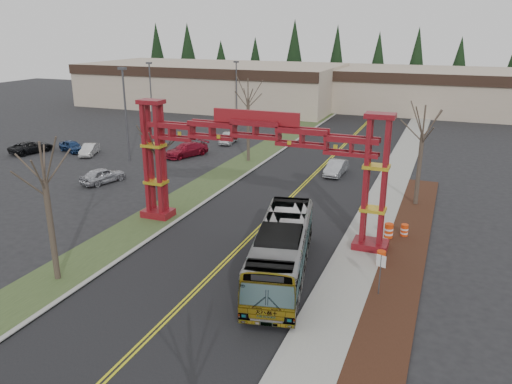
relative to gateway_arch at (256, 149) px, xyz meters
The scene contains 31 objects.
road 9.20m from the gateway_arch, 90.00° to the left, with size 12.00×110.00×0.02m, color black.
lane_line_left 9.19m from the gateway_arch, 90.98° to the left, with size 0.12×100.00×0.01m, color gold.
lane_line_right 9.19m from the gateway_arch, 89.02° to the left, with size 0.12×100.00×0.01m, color gold.
curb_right 11.03m from the gateway_arch, 48.70° to the left, with size 0.30×110.00×0.15m, color #999994.
sidewalk_right 11.90m from the gateway_arch, 42.65° to the left, with size 2.60×110.00×0.14m, color gray.
landscape_strip 14.25m from the gateway_arch, 38.11° to the right, with size 2.60×50.00×0.12m, color #311B10.
grass_median 12.18m from the gateway_arch, 138.81° to the left, with size 4.00×110.00×0.08m, color #344522.
curb_left 11.03m from the gateway_arch, 131.30° to the left, with size 0.30×110.00×0.15m, color #999994.
gateway_arch is the anchor object (origin of this frame).
retail_building_west 61.78m from the gateway_arch, 119.07° to the left, with size 46.00×22.30×7.50m.
retail_building_east 62.80m from the gateway_arch, 80.83° to the left, with size 38.00×20.30×7.00m.
conifer_treeline 74.00m from the gateway_arch, 89.81° to the left, with size 116.10×5.60×13.00m.
transit_bus 8.00m from the gateway_arch, 55.52° to the right, with size 2.72×11.61×3.23m, color #B0B3B9.
silver_sedan 17.28m from the gateway_arch, 83.09° to the left, with size 1.50×4.31×1.42m, color #A5A8AD.
parked_car_near_a 19.16m from the gateway_arch, 161.93° to the left, with size 1.72×4.27×1.46m, color #B1B2B9.
parked_car_near_b 29.76m from the gateway_arch, 151.64° to the left, with size 1.33×3.81×1.25m, color silver.
parked_car_near_c 35.38m from the gateway_arch, 159.31° to the left, with size 2.26×4.89×1.36m, color black.
parked_car_mid_a 23.77m from the gateway_arch, 131.18° to the left, with size 2.13×5.24×1.52m, color maroon.
parked_car_mid_b 32.51m from the gateway_arch, 153.30° to the left, with size 1.59×3.95×1.35m, color navy.
parked_car_far_a 29.13m from the gateway_arch, 118.39° to the left, with size 1.41×4.04×1.33m, color #B0B5B8.
bare_tree_median_near 13.32m from the gateway_arch, 126.92° to the right, with size 3.36×3.36×8.08m.
bare_tree_median_mid 8.04m from the gateway_arch, behind, with size 3.01×3.01×7.22m.
bare_tree_median_far 19.71m from the gateway_arch, 113.96° to the left, with size 3.29×3.29×8.79m.
bare_tree_right_far 14.20m from the gateway_arch, 45.21° to the left, with size 3.45×3.45×8.13m.
light_pole_near 24.25m from the gateway_arch, 146.12° to the left, with size 0.86×0.43×9.89m.
light_pole_mid 42.00m from the gateway_arch, 132.48° to the left, with size 0.79×0.40×9.16m.
light_pole_far 46.41m from the gateway_arch, 115.35° to the left, with size 0.77×0.38×8.88m.
street_sign 11.82m from the gateway_arch, 31.56° to the right, with size 0.52×0.23×2.39m.
barrel_south 10.75m from the gateway_arch, 13.98° to the right, with size 0.56×0.56×1.03m.
barrel_mid 10.63m from the gateway_arch, 14.09° to the left, with size 0.60×0.60×1.11m.
barrel_north 11.64m from the gateway_arch, 16.53° to the left, with size 0.51×0.51×0.94m.
Camera 1 is at (12.01, -12.27, 13.73)m, focal length 35.00 mm.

